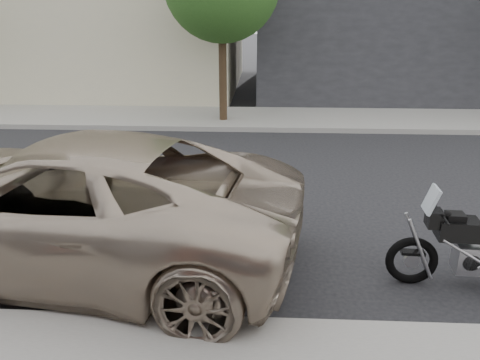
# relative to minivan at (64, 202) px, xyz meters

# --- Properties ---
(ground) EXTENTS (120.00, 120.00, 0.00)m
(ground) POSITION_rel_minivan_xyz_m (-3.50, -2.60, -0.92)
(ground) COLOR black
(ground) RESTS_ON ground
(far_sidewalk) EXTENTS (44.00, 3.00, 0.15)m
(far_sidewalk) POSITION_rel_minivan_xyz_m (-3.50, -9.10, -0.84)
(far_sidewalk) COLOR gray
(far_sidewalk) RESTS_ON ground
(far_building_dark) EXTENTS (16.00, 11.00, 7.00)m
(far_building_dark) POSITION_rel_minivan_xyz_m (-10.50, -16.10, 2.58)
(far_building_dark) COLOR #242529
(far_building_dark) RESTS_ON ground
(minivan) EXTENTS (6.98, 3.95, 1.84)m
(minivan) POSITION_rel_minivan_xyz_m (0.00, 0.00, 0.00)
(minivan) COLOR tan
(minivan) RESTS_ON ground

